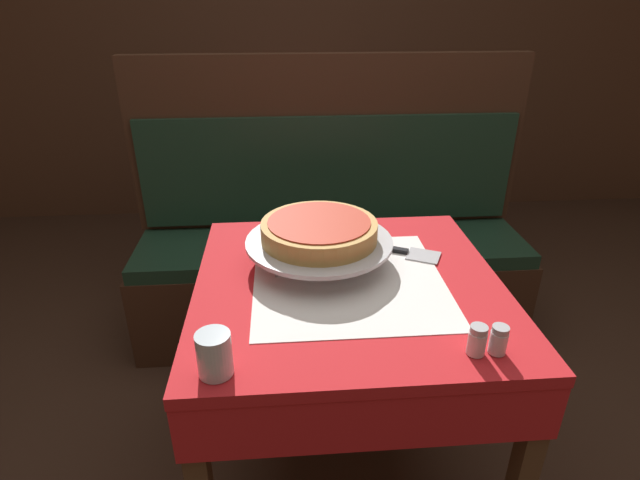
# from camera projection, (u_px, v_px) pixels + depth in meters

# --- Properties ---
(ground_plane) EXTENTS (14.00, 14.00, 0.00)m
(ground_plane) POSITION_uv_depth(u_px,v_px,m) (343.00, 471.00, 1.65)
(ground_plane) COLOR #382319
(dining_table_front) EXTENTS (0.81, 0.81, 0.73)m
(dining_table_front) POSITION_uv_depth(u_px,v_px,m) (348.00, 313.00, 1.37)
(dining_table_front) COLOR red
(dining_table_front) RESTS_ON ground_plane
(dining_table_rear) EXTENTS (0.82, 0.82, 0.73)m
(dining_table_rear) POSITION_uv_depth(u_px,v_px,m) (300.00, 144.00, 2.95)
(dining_table_rear) COLOR red
(dining_table_rear) RESTS_ON ground_plane
(booth_bench) EXTENTS (1.70, 0.46, 1.20)m
(booth_bench) POSITION_uv_depth(u_px,v_px,m) (331.00, 258.00, 2.25)
(booth_bench) COLOR #3D2316
(booth_bench) RESTS_ON ground_plane
(back_wall_panel) EXTENTS (6.00, 0.04, 2.40)m
(back_wall_panel) POSITION_uv_depth(u_px,v_px,m) (304.00, 32.00, 3.17)
(back_wall_panel) COLOR #4C2D1E
(back_wall_panel) RESTS_ON ground_plane
(pizza_pan_stand) EXTENTS (0.41, 0.41, 0.07)m
(pizza_pan_stand) POSITION_uv_depth(u_px,v_px,m) (319.00, 243.00, 1.38)
(pizza_pan_stand) COLOR #ADADB2
(pizza_pan_stand) RESTS_ON dining_table_front
(deep_dish_pizza) EXTENTS (0.32, 0.32, 0.06)m
(deep_dish_pizza) POSITION_uv_depth(u_px,v_px,m) (319.00, 230.00, 1.37)
(deep_dish_pizza) COLOR tan
(deep_dish_pizza) RESTS_ON pizza_pan_stand
(pizza_server) EXTENTS (0.24, 0.15, 0.01)m
(pizza_server) POSITION_uv_depth(u_px,v_px,m) (401.00, 251.00, 1.46)
(pizza_server) COLOR #BCBCC1
(pizza_server) RESTS_ON dining_table_front
(water_glass_near) EXTENTS (0.07, 0.07, 0.09)m
(water_glass_near) POSITION_uv_depth(u_px,v_px,m) (214.00, 354.00, 0.98)
(water_glass_near) COLOR silver
(water_glass_near) RESTS_ON dining_table_front
(salt_shaker) EXTENTS (0.04, 0.04, 0.07)m
(salt_shaker) POSITION_uv_depth(u_px,v_px,m) (477.00, 340.00, 1.04)
(salt_shaker) COLOR silver
(salt_shaker) RESTS_ON dining_table_front
(pepper_shaker) EXTENTS (0.04, 0.04, 0.06)m
(pepper_shaker) POSITION_uv_depth(u_px,v_px,m) (499.00, 340.00, 1.04)
(pepper_shaker) COLOR silver
(pepper_shaker) RESTS_ON dining_table_front
(condiment_caddy) EXTENTS (0.14, 0.14, 0.17)m
(condiment_caddy) POSITION_uv_depth(u_px,v_px,m) (295.00, 123.00, 2.82)
(condiment_caddy) COLOR black
(condiment_caddy) RESTS_ON dining_table_rear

